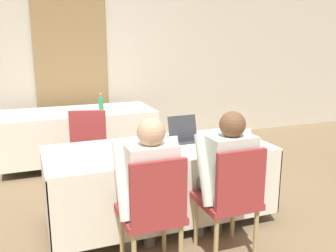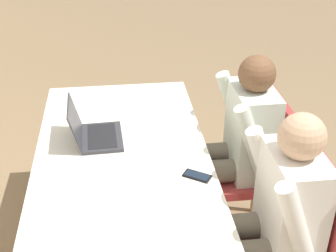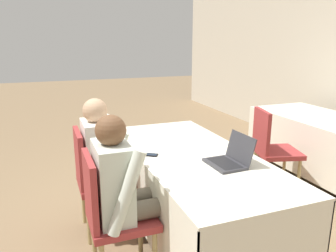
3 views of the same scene
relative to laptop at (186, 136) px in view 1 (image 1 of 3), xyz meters
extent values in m
plane|color=#846B4C|center=(-0.33, -0.14, -0.78)|extent=(24.00, 24.00, 0.00)
cube|color=beige|center=(-0.33, 2.66, 0.57)|extent=(12.00, 0.06, 2.70)
cube|color=olive|center=(-0.75, 2.60, 0.54)|extent=(1.08, 0.04, 2.65)
cube|color=silver|center=(-0.33, -0.14, -0.05)|extent=(2.05, 0.90, 0.02)
cube|color=silver|center=(-0.33, -0.59, -0.37)|extent=(2.05, 0.01, 0.60)
cube|color=silver|center=(-0.33, 0.30, -0.37)|extent=(2.05, 0.01, 0.60)
cube|color=silver|center=(-1.35, -0.14, -0.37)|extent=(0.01, 0.90, 0.60)
cube|color=silver|center=(0.69, -0.14, -0.37)|extent=(0.01, 0.90, 0.60)
cylinder|color=#333333|center=(-0.33, -0.14, -0.72)|extent=(0.06, 0.06, 0.11)
cube|color=silver|center=(-0.79, 1.88, -0.05)|extent=(2.05, 0.90, 0.02)
cube|color=silver|center=(-0.79, 1.44, -0.37)|extent=(2.05, 0.01, 0.60)
cube|color=silver|center=(-0.79, 2.33, -0.37)|extent=(2.05, 0.01, 0.60)
cube|color=silver|center=(0.23, 1.88, -0.37)|extent=(0.01, 0.90, 0.60)
cylinder|color=#333333|center=(-0.79, 1.88, -0.72)|extent=(0.06, 0.06, 0.11)
cube|color=#333338|center=(0.00, -0.04, -0.03)|extent=(0.31, 0.23, 0.02)
cube|color=black|center=(0.00, -0.04, -0.02)|extent=(0.27, 0.16, 0.00)
cube|color=#333338|center=(0.00, 0.09, 0.08)|extent=(0.30, 0.07, 0.20)
cube|color=black|center=(0.00, 0.09, 0.08)|extent=(0.27, 0.06, 0.18)
cube|color=black|center=(-0.40, -0.49, -0.04)|extent=(0.12, 0.14, 0.01)
cube|color=#192333|center=(-0.40, -0.49, -0.03)|extent=(0.11, 0.13, 0.00)
cube|color=white|center=(-0.44, -0.14, -0.04)|extent=(0.31, 0.35, 0.00)
cylinder|color=#288456|center=(-0.47, 1.87, 0.03)|extent=(0.07, 0.07, 0.15)
cone|color=#288456|center=(-0.47, 1.87, 0.14)|extent=(0.06, 0.06, 0.06)
cylinder|color=silver|center=(-0.47, 1.87, 0.18)|extent=(0.03, 0.03, 0.01)
cylinder|color=tan|center=(-0.48, -0.65, -0.57)|extent=(0.04, 0.04, 0.42)
cylinder|color=tan|center=(-0.83, -0.65, -0.57)|extent=(0.04, 0.04, 0.42)
cylinder|color=tan|center=(-0.48, -1.00, -0.57)|extent=(0.04, 0.04, 0.42)
cube|color=#9E3333|center=(-0.65, -0.82, -0.33)|extent=(0.44, 0.44, 0.05)
cube|color=#9E3333|center=(-0.65, -1.02, -0.08)|extent=(0.40, 0.04, 0.45)
cylinder|color=tan|center=(0.16, -0.65, -0.57)|extent=(0.04, 0.04, 0.42)
cylinder|color=tan|center=(-0.19, -0.65, -0.57)|extent=(0.04, 0.04, 0.42)
cylinder|color=tan|center=(0.16, -1.00, -0.57)|extent=(0.04, 0.04, 0.42)
cylinder|color=tan|center=(-0.19, -1.00, -0.57)|extent=(0.04, 0.04, 0.42)
cube|color=#9E3333|center=(-0.01, -0.82, -0.33)|extent=(0.44, 0.44, 0.05)
cube|color=#9E3333|center=(-0.01, -1.02, -0.08)|extent=(0.40, 0.04, 0.45)
cylinder|color=tan|center=(-0.55, 1.21, -0.57)|extent=(0.04, 0.04, 0.42)
cylinder|color=tan|center=(-0.88, 1.30, -0.57)|extent=(0.04, 0.04, 0.42)
cylinder|color=tan|center=(-0.64, 0.87, -0.57)|extent=(0.04, 0.04, 0.42)
cylinder|color=tan|center=(-0.98, 0.96, -0.57)|extent=(0.04, 0.04, 0.42)
cube|color=#9E3333|center=(-0.76, 1.09, -0.33)|extent=(0.54, 0.54, 0.05)
cube|color=#9E3333|center=(-0.82, 0.89, -0.08)|extent=(0.40, 0.15, 0.45)
cylinder|color=#665B4C|center=(-0.56, -0.69, -0.24)|extent=(0.13, 0.42, 0.13)
cylinder|color=#665B4C|center=(-0.74, -0.69, -0.24)|extent=(0.13, 0.42, 0.13)
cylinder|color=#665B4C|center=(-0.56, -0.51, -0.54)|extent=(0.10, 0.10, 0.47)
cylinder|color=#665B4C|center=(-0.74, -0.51, -0.54)|extent=(0.10, 0.10, 0.47)
cube|color=silver|center=(-0.65, -0.87, -0.05)|extent=(0.36, 0.22, 0.52)
cylinder|color=silver|center=(-0.44, -0.83, -0.04)|extent=(0.08, 0.26, 0.54)
cylinder|color=silver|center=(-0.86, -0.83, -0.04)|extent=(0.08, 0.26, 0.54)
sphere|color=tan|center=(-0.65, -0.87, 0.30)|extent=(0.20, 0.20, 0.20)
cylinder|color=#665B4C|center=(0.08, -0.69, -0.24)|extent=(0.13, 0.42, 0.13)
cylinder|color=#665B4C|center=(-0.10, -0.69, -0.24)|extent=(0.13, 0.42, 0.13)
cylinder|color=#665B4C|center=(0.08, -0.51, -0.54)|extent=(0.10, 0.10, 0.47)
cylinder|color=#665B4C|center=(-0.10, -0.51, -0.54)|extent=(0.10, 0.10, 0.47)
cube|color=silver|center=(-0.01, -0.87, -0.05)|extent=(0.36, 0.22, 0.52)
cylinder|color=silver|center=(0.20, -0.83, -0.04)|extent=(0.08, 0.26, 0.54)
cylinder|color=silver|center=(-0.22, -0.83, -0.04)|extent=(0.08, 0.26, 0.54)
sphere|color=brown|center=(-0.01, -0.87, 0.30)|extent=(0.20, 0.20, 0.20)
camera|label=1|loc=(-1.44, -3.23, 0.94)|focal=40.00mm
camera|label=2|loc=(-2.20, -0.13, 1.29)|focal=50.00mm
camera|label=3|loc=(1.98, -1.24, 0.85)|focal=35.00mm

